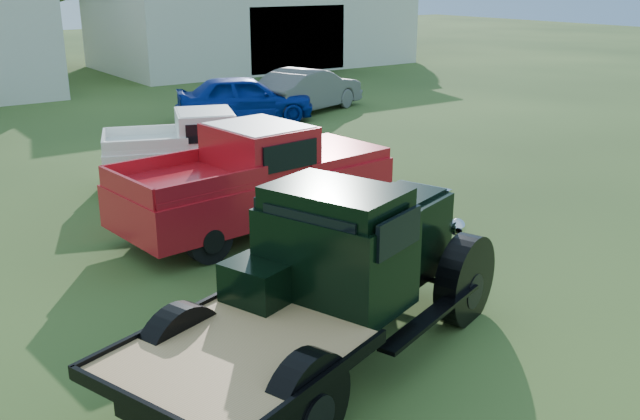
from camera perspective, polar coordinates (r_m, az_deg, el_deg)
ground at (r=11.18m, az=2.74°, el=-6.89°), size 120.00×120.00×0.00m
shed_right at (r=40.45m, az=-5.37°, el=15.17°), size 16.80×9.20×5.20m
vintage_flatbed at (r=8.97m, az=0.83°, el=-5.39°), size 6.23×4.05×2.30m
red_pickup at (r=13.83m, az=-5.19°, el=2.63°), size 5.88×2.76×2.08m
white_pickup at (r=17.07m, az=-9.41°, el=4.87°), size 5.02×3.36×1.72m
misc_car_blue at (r=24.57m, az=-6.05°, el=8.90°), size 4.97×3.38×1.57m
misc_car_grey at (r=26.27m, az=-0.95°, el=9.60°), size 5.02×3.08×1.56m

